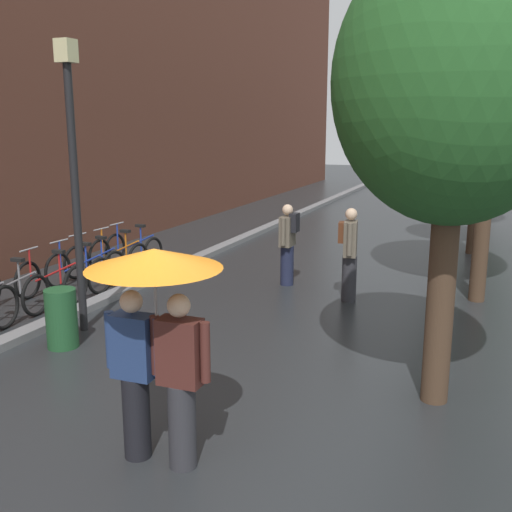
# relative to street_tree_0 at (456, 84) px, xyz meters

# --- Properties ---
(ground_plane) EXTENTS (80.00, 80.00, 0.00)m
(ground_plane) POSITION_rel_street_tree_0_xyz_m (-2.67, -2.12, -3.53)
(ground_plane) COLOR #26282B
(building_facade) EXTENTS (8.00, 36.00, 11.13)m
(building_facade) POSITION_rel_street_tree_0_xyz_m (-12.67, 7.88, 2.04)
(building_facade) COLOR brown
(building_facade) RESTS_ON ground
(kerb_strip) EXTENTS (0.30, 36.00, 0.12)m
(kerb_strip) POSITION_rel_street_tree_0_xyz_m (-5.87, 7.88, -3.47)
(kerb_strip) COLOR slate
(kerb_strip) RESTS_ON ground
(street_tree_0) EXTENTS (2.56, 2.56, 5.05)m
(street_tree_0) POSITION_rel_street_tree_0_xyz_m (0.00, 0.00, 0.00)
(street_tree_0) COLOR #473323
(street_tree_0) RESTS_ON ground
(street_tree_1) EXTENTS (3.05, 3.05, 6.45)m
(street_tree_1) POSITION_rel_street_tree_0_xyz_m (0.26, 4.40, 1.03)
(street_tree_1) COLOR #473323
(street_tree_1) RESTS_ON ground
(street_tree_2) EXTENTS (2.23, 2.23, 5.04)m
(street_tree_2) POSITION_rel_street_tree_0_xyz_m (-0.04, 8.58, 0.29)
(street_tree_2) COLOR #473323
(street_tree_2) RESTS_ON ground
(street_tree_3) EXTENTS (3.06, 3.06, 5.98)m
(street_tree_3) POSITION_rel_street_tree_0_xyz_m (0.09, 12.19, 0.62)
(street_tree_3) COLOR #473323
(street_tree_3) RESTS_ON ground
(street_tree_4) EXTENTS (2.57, 2.57, 4.92)m
(street_tree_4) POSITION_rel_street_tree_0_xyz_m (0.09, 16.97, -0.07)
(street_tree_4) COLOR #473323
(street_tree_4) RESTS_ON ground
(parked_bicycle_1) EXTENTS (1.12, 0.76, 0.96)m
(parked_bicycle_1) POSITION_rel_street_tree_0_xyz_m (-6.94, 0.67, -3.15)
(parked_bicycle_1) COLOR black
(parked_bicycle_1) RESTS_ON ground
(parked_bicycle_2) EXTENTS (1.12, 0.76, 0.96)m
(parked_bicycle_2) POSITION_rel_street_tree_0_xyz_m (-6.75, 1.44, -3.15)
(parked_bicycle_2) COLOR black
(parked_bicycle_2) RESTS_ON ground
(parked_bicycle_3) EXTENTS (1.11, 0.75, 0.96)m
(parked_bicycle_3) POSITION_rel_street_tree_0_xyz_m (-6.75, 2.19, -3.15)
(parked_bicycle_3) COLOR black
(parked_bicycle_3) RESTS_ON ground
(parked_bicycle_4) EXTENTS (1.16, 0.83, 0.96)m
(parked_bicycle_4) POSITION_rel_street_tree_0_xyz_m (-6.87, 2.84, -3.15)
(parked_bicycle_4) COLOR black
(parked_bicycle_4) RESTS_ON ground
(parked_bicycle_5) EXTENTS (1.12, 0.77, 0.96)m
(parked_bicycle_5) POSITION_rel_street_tree_0_xyz_m (-6.84, 3.62, -3.15)
(parked_bicycle_5) COLOR black
(parked_bicycle_5) RESTS_ON ground
(parked_bicycle_6) EXTENTS (1.11, 0.75, 0.96)m
(parked_bicycle_6) POSITION_rel_street_tree_0_xyz_m (-6.91, 4.29, -3.15)
(parked_bicycle_6) COLOR black
(parked_bicycle_6) RESTS_ON ground
(couple_under_umbrella) EXTENTS (1.22, 1.22, 2.05)m
(couple_under_umbrella) POSITION_rel_street_tree_0_xyz_m (-2.26, -2.30, -2.10)
(couple_under_umbrella) COLOR black
(couple_under_umbrella) RESTS_ON ground
(street_lamp_post) EXTENTS (0.24, 0.24, 4.27)m
(street_lamp_post) POSITION_rel_street_tree_0_xyz_m (-5.27, 0.43, -1.03)
(street_lamp_post) COLOR black
(street_lamp_post) RESTS_ON ground
(litter_bin) EXTENTS (0.44, 0.44, 0.85)m
(litter_bin) POSITION_rel_street_tree_0_xyz_m (-5.09, -0.27, -3.10)
(litter_bin) COLOR #1E4C28
(litter_bin) RESTS_ON ground
(pedestrian_walking_midground) EXTENTS (0.37, 0.58, 1.68)m
(pedestrian_walking_midground) POSITION_rel_street_tree_0_xyz_m (-1.87, 3.49, -2.63)
(pedestrian_walking_midground) COLOR #2D2D33
(pedestrian_walking_midground) RESTS_ON ground
(pedestrian_walking_far) EXTENTS (0.34, 0.59, 1.60)m
(pedestrian_walking_far) POSITION_rel_street_tree_0_xyz_m (-3.24, 4.12, -2.67)
(pedestrian_walking_far) COLOR #1E233D
(pedestrian_walking_far) RESTS_ON ground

